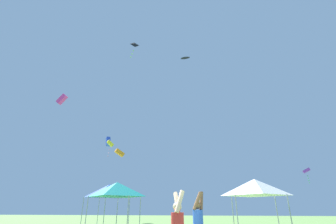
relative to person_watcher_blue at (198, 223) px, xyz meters
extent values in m
sphere|color=beige|center=(-0.40, -2.09, 0.46)|extent=(0.22, 0.22, 0.22)
cylinder|color=beige|center=(-0.33, -2.14, 0.58)|extent=(0.28, 0.35, 0.56)
cylinder|color=beige|center=(-0.45, -1.81, 0.57)|extent=(0.24, 0.40, 0.54)
cylinder|color=blue|center=(-0.01, -0.01, 0.07)|extent=(0.33, 0.33, 0.62)
sphere|color=brown|center=(-0.01, -0.01, 0.52)|extent=(0.23, 0.23, 0.23)
cylinder|color=brown|center=(0.00, -0.08, 0.66)|extent=(0.36, 0.22, 0.59)
cylinder|color=brown|center=(0.12, 0.18, 0.67)|extent=(0.18, 0.29, 0.60)
cylinder|color=#9E9EA3|center=(-9.57, 10.27, 0.17)|extent=(0.05, 0.05, 2.40)
cylinder|color=#9E9EA3|center=(-6.69, 10.27, 0.17)|extent=(0.05, 0.05, 2.40)
cylinder|color=#9E9EA3|center=(-9.57, 13.15, 0.17)|extent=(0.05, 0.05, 2.40)
cylinder|color=#9E9EA3|center=(-6.69, 13.15, 0.17)|extent=(0.05, 0.05, 2.40)
pyramid|color=blue|center=(-8.13, 11.71, 1.88)|extent=(3.19, 3.19, 1.02)
cylinder|color=#9E9EA3|center=(1.74, 5.40, 0.06)|extent=(0.05, 0.05, 2.17)
cylinder|color=#9E9EA3|center=(4.34, 5.40, 0.06)|extent=(0.05, 0.05, 2.17)
cylinder|color=#9E9EA3|center=(1.74, 8.00, 0.06)|extent=(0.05, 0.05, 2.17)
cylinder|color=#9E9EA3|center=(4.34, 8.00, 0.06)|extent=(0.05, 0.05, 2.17)
pyramid|color=white|center=(3.04, 6.70, 1.60)|extent=(2.89, 2.89, 0.92)
cylinder|color=#9E9EA3|center=(-7.24, 6.48, 0.09)|extent=(0.05, 0.05, 2.23)
cylinder|color=#9E9EA3|center=(-4.56, 6.48, 0.09)|extent=(0.05, 0.05, 2.23)
cylinder|color=#9E9EA3|center=(-7.24, 9.16, 0.09)|extent=(0.05, 0.05, 2.23)
cylinder|color=#9E9EA3|center=(-4.56, 9.16, 0.09)|extent=(0.05, 0.05, 2.23)
pyramid|color=teal|center=(-5.90, 7.82, 1.68)|extent=(2.98, 2.98, 0.95)
cube|color=orange|center=(-12.06, 23.60, 7.95)|extent=(1.41, 1.35, 1.10)
pyramid|color=black|center=(-9.68, 20.24, 24.14)|extent=(1.35, 1.31, 1.31)
sphere|color=#75D138|center=(-9.84, 20.23, 22.91)|extent=(0.18, 0.18, 0.18)
sphere|color=#75D138|center=(-9.97, 20.17, 22.32)|extent=(0.18, 0.18, 0.18)
sphere|color=#75D138|center=(-10.11, 20.11, 21.73)|extent=(0.18, 0.18, 0.18)
cube|color=#D6389E|center=(-17.03, 15.58, 13.08)|extent=(1.30, 0.59, 1.34)
cube|color=yellow|center=(-7.77, 10.26, 5.64)|extent=(0.60, 0.62, 0.55)
sphere|color=pink|center=(-7.82, 10.30, 5.11)|extent=(0.08, 0.08, 0.08)
sphere|color=pink|center=(-7.87, 10.35, 4.84)|extent=(0.08, 0.08, 0.08)
sphere|color=pink|center=(-7.91, 10.40, 4.58)|extent=(0.08, 0.08, 0.08)
cone|color=black|center=(-2.15, 22.90, 22.64)|extent=(1.67, 1.64, 0.69)
cube|color=blue|center=(-12.95, 21.31, 9.04)|extent=(0.99, 1.07, 1.37)
cube|color=purple|center=(13.18, 26.18, 5.19)|extent=(1.03, 0.59, 0.72)
sphere|color=green|center=(13.16, 26.11, 4.48)|extent=(0.12, 0.12, 0.12)
sphere|color=green|center=(13.14, 26.04, 4.18)|extent=(0.12, 0.12, 0.12)
sphere|color=green|center=(13.12, 25.97, 3.88)|extent=(0.12, 0.12, 0.12)
sphere|color=green|center=(13.10, 25.89, 3.58)|extent=(0.12, 0.12, 0.12)
camera|label=1|loc=(0.44, -8.44, 0.39)|focal=25.36mm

